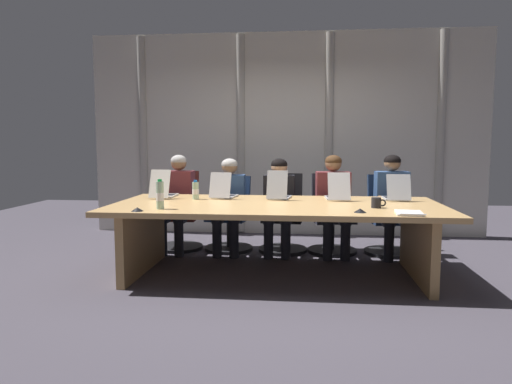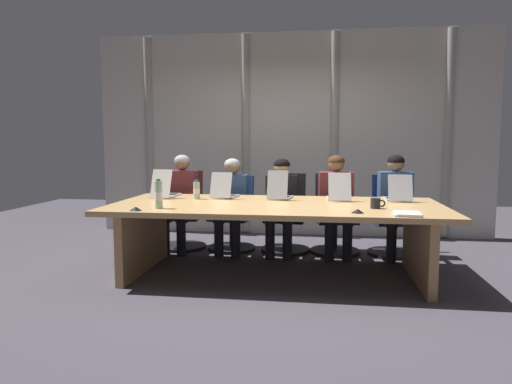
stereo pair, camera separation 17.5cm
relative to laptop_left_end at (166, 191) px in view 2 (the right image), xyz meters
The scene contains 24 objects.
ground_plane 1.57m from the laptop_left_end, 18.61° to the right, with size 11.41×11.41×0.00m, color #47424C.
conference_table 1.37m from the laptop_left_end, 18.61° to the right, with size 3.28×1.49×0.73m.
curtain_backdrop 2.30m from the laptop_left_end, 54.21° to the left, with size 5.70×0.17×2.91m.
laptop_left_end is the anchor object (origin of this frame).
laptop_left_mid 0.67m from the laptop_left_end, ahead, with size 0.28×0.41×0.29m.
laptop_center 1.29m from the laptop_left_end, ahead, with size 0.26×0.41×0.32m.
laptop_right_mid 1.92m from the laptop_left_end, ahead, with size 0.25×0.44×0.30m.
laptop_right_end 2.54m from the laptop_left_end, ahead, with size 0.24×0.40×0.28m.
office_chair_left_end 0.80m from the laptop_left_end, 90.97° to the left, with size 0.60×0.60×0.98m.
office_chair_left_mid 1.03m from the laptop_left_end, 46.75° to the left, with size 0.60×0.61×0.92m.
office_chair_center 1.54m from the laptop_left_end, 27.40° to the left, with size 0.60×0.60×0.95m.
office_chair_right_mid 2.07m from the laptop_left_end, 19.61° to the left, with size 0.60×0.61×0.96m.
office_chair_right_end 2.71m from the laptop_left_end, 14.66° to the left, with size 0.60×0.60×0.95m.
person_left_end 0.53m from the laptop_left_end, 89.19° to the left, with size 0.38×0.55×1.19m.
person_left_mid 0.84m from the laptop_left_end, 38.55° to the left, with size 0.39×0.55×1.15m.
person_center 1.37m from the laptop_left_end, 22.38° to the left, with size 0.38×0.55×1.15m.
person_right_mid 1.99m from the laptop_left_end, 15.35° to the left, with size 0.44×0.57×1.19m.
person_right_end 2.66m from the laptop_left_end, 11.36° to the left, with size 0.41×0.56×1.20m.
water_bottle_primary 0.95m from the laptop_left_end, 75.24° to the right, with size 0.07×0.07×0.28m.
water_bottle_secondary 0.42m from the laptop_left_end, 20.67° to the right, with size 0.07×0.07×0.21m.
coffee_mug_near 2.33m from the laptop_left_end, 15.86° to the right, with size 0.14×0.09×0.10m.
conference_mic_left_side 1.07m from the laptop_left_end, 85.77° to the right, with size 0.11×0.11×0.04m, color black.
conference_mic_middle 2.26m from the laptop_left_end, 24.73° to the right, with size 0.11×0.11×0.04m, color black.
spiral_notepad 2.65m from the laptop_left_end, 22.10° to the right, with size 0.25×0.33×0.03m.
Camera 2 is at (0.44, -4.62, 1.34)m, focal length 32.87 mm.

